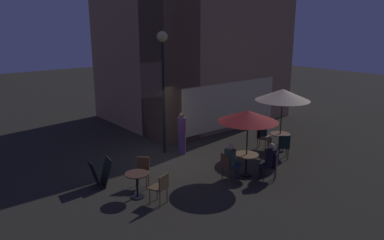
# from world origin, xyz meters

# --- Properties ---
(ground_plane) EXTENTS (60.00, 60.00, 0.00)m
(ground_plane) POSITION_xyz_m (0.00, 0.00, 0.00)
(ground_plane) COLOR #2E2B23
(cafe_building) EXTENTS (8.21, 6.74, 9.60)m
(cafe_building) POSITION_xyz_m (3.56, 3.29, 4.79)
(cafe_building) COLOR tan
(cafe_building) RESTS_ON ground
(street_lamp_near_corner) EXTENTS (0.40, 0.40, 4.64)m
(street_lamp_near_corner) POSITION_xyz_m (0.41, 0.75, 3.51)
(street_lamp_near_corner) COLOR black
(street_lamp_near_corner) RESTS_ON ground
(menu_sandwich_board) EXTENTS (0.71, 0.64, 0.87)m
(menu_sandwich_board) POSITION_xyz_m (-2.89, -0.50, 0.45)
(menu_sandwich_board) COLOR black
(menu_sandwich_board) RESTS_ON ground
(cafe_table_0) EXTENTS (0.78, 0.78, 0.73)m
(cafe_table_0) POSITION_xyz_m (4.02, -1.99, 0.54)
(cafe_table_0) COLOR black
(cafe_table_0) RESTS_ON ground
(cafe_table_1) EXTENTS (0.80, 0.80, 0.76)m
(cafe_table_1) POSITION_xyz_m (1.21, -2.79, 0.57)
(cafe_table_1) COLOR black
(cafe_table_1) RESTS_ON ground
(cafe_table_2) EXTENTS (0.69, 0.69, 0.75)m
(cafe_table_2) POSITION_xyz_m (-2.39, -1.87, 0.53)
(cafe_table_2) COLOR black
(cafe_table_2) RESTS_ON ground
(patio_umbrella_0) EXTENTS (2.07, 2.07, 2.50)m
(patio_umbrella_0) POSITION_xyz_m (4.02, -1.99, 2.27)
(patio_umbrella_0) COLOR black
(patio_umbrella_0) RESTS_ON ground
(patio_umbrella_1) EXTENTS (1.95, 1.95, 2.23)m
(patio_umbrella_1) POSITION_xyz_m (1.21, -2.79, 2.03)
(patio_umbrella_1) COLOR black
(patio_umbrella_1) RESTS_ON ground
(cafe_chair_0) EXTENTS (0.59, 0.59, 0.93)m
(cafe_chair_0) POSITION_xyz_m (3.44, -2.61, 0.55)
(cafe_chair_0) COLOR black
(cafe_chair_0) RESTS_ON ground
(cafe_chair_1) EXTENTS (0.54, 0.54, 0.95)m
(cafe_chair_1) POSITION_xyz_m (3.70, -1.28, 0.56)
(cafe_chair_1) COLOR brown
(cafe_chair_1) RESTS_ON ground
(cafe_chair_2) EXTENTS (0.47, 0.47, 0.90)m
(cafe_chair_2) POSITION_xyz_m (0.45, -2.69, 0.54)
(cafe_chair_2) COLOR brown
(cafe_chair_2) RESTS_ON ground
(cafe_chair_3) EXTENTS (0.55, 0.55, 0.95)m
(cafe_chair_3) POSITION_xyz_m (1.64, -3.57, 0.56)
(cafe_chair_3) COLOR black
(cafe_chair_3) RESTS_ON ground
(cafe_chair_4) EXTENTS (0.55, 0.55, 0.90)m
(cafe_chair_4) POSITION_xyz_m (-2.10, -2.66, 0.56)
(cafe_chair_4) COLOR brown
(cafe_chair_4) RESTS_ON ground
(cafe_chair_5) EXTENTS (0.55, 0.55, 0.93)m
(cafe_chair_5) POSITION_xyz_m (-1.86, -1.32, 0.57)
(cafe_chair_5) COLOR brown
(cafe_chair_5) RESTS_ON ground
(patron_seated_0) EXTENTS (0.45, 0.52, 1.23)m
(patron_seated_0) POSITION_xyz_m (3.76, -1.41, 0.70)
(patron_seated_0) COLOR #836658
(patron_seated_0) RESTS_ON ground
(patron_seated_1) EXTENTS (0.56, 0.42, 1.24)m
(patron_seated_1) POSITION_xyz_m (0.58, -2.71, 0.71)
(patron_seated_1) COLOR #1A3145
(patron_seated_1) RESTS_ON ground
(patron_seated_2) EXTENTS (0.50, 0.55, 1.24)m
(patron_seated_2) POSITION_xyz_m (1.57, -3.45, 0.71)
(patron_seated_2) COLOR black
(patron_seated_2) RESTS_ON ground
(patron_standing_3) EXTENTS (0.33, 0.33, 1.65)m
(patron_standing_3) POSITION_xyz_m (0.86, 0.21, 0.83)
(patron_standing_3) COLOR #5F3D6F
(patron_standing_3) RESTS_ON ground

